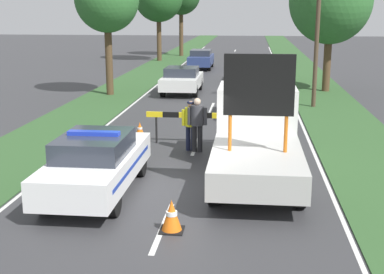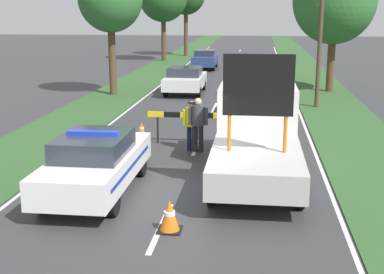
# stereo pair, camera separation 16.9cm
# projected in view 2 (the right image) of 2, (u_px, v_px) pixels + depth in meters

# --- Properties ---
(ground_plane) EXTENTS (160.00, 160.00, 0.00)m
(ground_plane) POSITION_uv_depth(u_px,v_px,m) (178.00, 189.00, 13.71)
(ground_plane) COLOR #333335
(lane_markings) EXTENTS (7.84, 70.69, 0.01)m
(lane_markings) POSITION_uv_depth(u_px,v_px,m) (222.00, 91.00, 30.15)
(lane_markings) COLOR silver
(lane_markings) RESTS_ON ground
(grass_verge_left) EXTENTS (3.13, 120.00, 0.03)m
(grass_verge_left) POSITION_uv_depth(u_px,v_px,m) (138.00, 82.00, 33.66)
(grass_verge_left) COLOR #2D5128
(grass_verge_left) RESTS_ON ground
(grass_verge_right) EXTENTS (3.13, 120.00, 0.03)m
(grass_verge_right) POSITION_uv_depth(u_px,v_px,m) (316.00, 85.00, 32.36)
(grass_verge_right) COLOR #2D5128
(grass_verge_right) RESTS_ON ground
(police_car) EXTENTS (1.83, 4.87, 1.62)m
(police_car) POSITION_uv_depth(u_px,v_px,m) (96.00, 162.00, 13.31)
(police_car) COLOR white
(police_car) RESTS_ON ground
(work_truck) EXTENTS (2.25, 5.98, 3.49)m
(work_truck) POSITION_uv_depth(u_px,v_px,m) (257.00, 134.00, 14.75)
(work_truck) COLOR white
(work_truck) RESTS_ON ground
(road_barrier) EXTENTS (3.38, 0.08, 1.10)m
(road_barrier) POSITION_uv_depth(u_px,v_px,m) (197.00, 118.00, 18.11)
(road_barrier) COLOR black
(road_barrier) RESTS_ON ground
(police_officer) EXTENTS (0.59, 0.37, 1.63)m
(police_officer) POSITION_uv_depth(u_px,v_px,m) (192.00, 121.00, 17.29)
(police_officer) COLOR #191E38
(police_officer) RESTS_ON ground
(pedestrian_civilian) EXTENTS (0.63, 0.40, 1.76)m
(pedestrian_civilian) POSITION_uv_depth(u_px,v_px,m) (198.00, 121.00, 17.11)
(pedestrian_civilian) COLOR #232326
(pedestrian_civilian) RESTS_ON ground
(traffic_cone_near_police) EXTENTS (0.48, 0.48, 0.66)m
(traffic_cone_near_police) POSITION_uv_depth(u_px,v_px,m) (283.00, 138.00, 17.72)
(traffic_cone_near_police) COLOR black
(traffic_cone_near_police) RESTS_ON ground
(traffic_cone_centre_front) EXTENTS (0.50, 0.50, 0.68)m
(traffic_cone_centre_front) POSITION_uv_depth(u_px,v_px,m) (169.00, 215.00, 11.09)
(traffic_cone_centre_front) COLOR black
(traffic_cone_centre_front) RESTS_ON ground
(traffic_cone_near_truck) EXTENTS (0.38, 0.38, 0.53)m
(traffic_cone_near_truck) POSITION_uv_depth(u_px,v_px,m) (141.00, 129.00, 19.37)
(traffic_cone_near_truck) COLOR black
(traffic_cone_near_truck) RESTS_ON ground
(queued_car_sedan_silver) EXTENTS (1.83, 4.02, 1.51)m
(queued_car_sedan_silver) POSITION_uv_depth(u_px,v_px,m) (254.00, 97.00, 23.22)
(queued_car_sedan_silver) COLOR #B2B2B7
(queued_car_sedan_silver) RESTS_ON ground
(queued_car_van_white) EXTENTS (1.95, 4.22, 1.43)m
(queued_car_van_white) POSITION_uv_depth(u_px,v_px,m) (185.00, 80.00, 29.11)
(queued_car_van_white) COLOR silver
(queued_car_van_white) RESTS_ON ground
(queued_car_suv_grey) EXTENTS (1.82, 4.36, 1.57)m
(queued_car_suv_grey) POSITION_uv_depth(u_px,v_px,m) (254.00, 68.00, 34.10)
(queued_car_suv_grey) COLOR slate
(queued_car_suv_grey) RESTS_ON ground
(queued_car_hatch_blue) EXTENTS (1.70, 4.32, 1.47)m
(queued_car_hatch_blue) POSITION_uv_depth(u_px,v_px,m) (205.00, 59.00, 40.97)
(queued_car_hatch_blue) COLOR navy
(queued_car_hatch_blue) RESTS_ON ground
(roadside_tree_near_right) EXTENTS (4.46, 4.46, 7.30)m
(roadside_tree_near_right) POSITION_uv_depth(u_px,v_px,m) (335.00, 1.00, 28.67)
(roadside_tree_near_right) COLOR #4C3823
(roadside_tree_near_right) RESTS_ON ground
(utility_pole) EXTENTS (1.20, 0.20, 7.33)m
(utility_pole) POSITION_uv_depth(u_px,v_px,m) (321.00, 25.00, 24.21)
(utility_pole) COLOR #473828
(utility_pole) RESTS_ON ground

